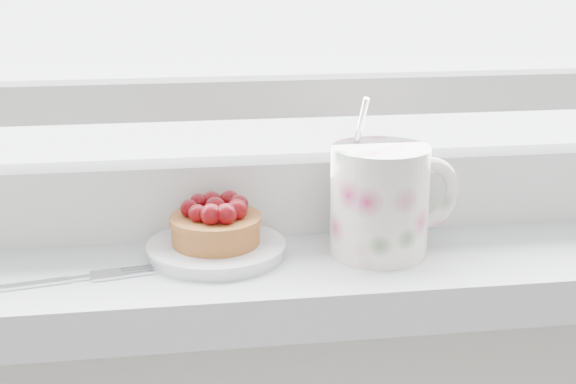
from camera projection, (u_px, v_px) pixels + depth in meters
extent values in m
cube|color=silver|center=(274.00, 273.00, 0.73)|extent=(1.60, 0.20, 0.04)
cube|color=silver|center=(264.00, 193.00, 0.78)|extent=(1.30, 0.05, 0.07)
cube|color=silver|center=(263.00, 96.00, 0.75)|extent=(1.30, 0.04, 0.04)
cylinder|color=silver|center=(216.00, 249.00, 0.71)|extent=(0.12, 0.12, 0.01)
cylinder|color=brown|center=(216.00, 230.00, 0.71)|extent=(0.08, 0.08, 0.03)
cylinder|color=brown|center=(216.00, 219.00, 0.70)|extent=(0.08, 0.08, 0.01)
sphere|color=#47080C|center=(215.00, 207.00, 0.70)|extent=(0.02, 0.02, 0.02)
sphere|color=#47080C|center=(239.00, 205.00, 0.71)|extent=(0.02, 0.02, 0.02)
sphere|color=#47080C|center=(229.00, 200.00, 0.72)|extent=(0.02, 0.02, 0.02)
sphere|color=#47080C|center=(212.00, 201.00, 0.72)|extent=(0.02, 0.02, 0.02)
sphere|color=#47080C|center=(199.00, 203.00, 0.72)|extent=(0.02, 0.02, 0.02)
sphere|color=#47080C|center=(189.00, 208.00, 0.70)|extent=(0.02, 0.02, 0.02)
sphere|color=#47080C|center=(198.00, 213.00, 0.69)|extent=(0.02, 0.02, 0.02)
sphere|color=#47080C|center=(211.00, 214.00, 0.68)|extent=(0.02, 0.02, 0.02)
sphere|color=#47080C|center=(226.00, 214.00, 0.68)|extent=(0.02, 0.02, 0.02)
sphere|color=#47080C|center=(237.00, 210.00, 0.70)|extent=(0.02, 0.02, 0.02)
cylinder|color=silver|center=(379.00, 201.00, 0.71)|extent=(0.10, 0.10, 0.10)
cylinder|color=black|center=(381.00, 152.00, 0.69)|extent=(0.08, 0.08, 0.01)
torus|color=silver|center=(427.00, 193.00, 0.72)|extent=(0.07, 0.03, 0.07)
cylinder|color=silver|center=(359.00, 130.00, 0.70)|extent=(0.01, 0.02, 0.06)
cube|color=silver|center=(13.00, 287.00, 0.65)|extent=(0.09, 0.03, 0.00)
cube|color=silver|center=(81.00, 278.00, 0.66)|extent=(0.02, 0.01, 0.00)
cube|color=silver|center=(106.00, 275.00, 0.67)|extent=(0.03, 0.02, 0.00)
cube|color=silver|center=(138.00, 274.00, 0.67)|extent=(0.03, 0.01, 0.00)
cube|color=silver|center=(137.00, 272.00, 0.67)|extent=(0.03, 0.01, 0.00)
cube|color=silver|center=(136.00, 270.00, 0.68)|extent=(0.03, 0.01, 0.00)
cube|color=silver|center=(135.00, 267.00, 0.68)|extent=(0.03, 0.01, 0.00)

